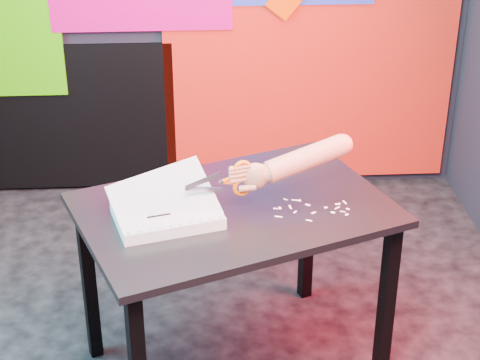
{
  "coord_description": "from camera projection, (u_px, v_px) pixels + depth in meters",
  "views": [
    {
      "loc": [
        0.02,
        -2.68,
        2.21
      ],
      "look_at": [
        0.17,
        -0.13,
        0.87
      ],
      "focal_mm": 60.0,
      "sensor_mm": 36.0,
      "label": 1
    }
  ],
  "objects": [
    {
      "name": "work_table",
      "position": [
        234.0,
        229.0,
        3.0
      ],
      "size": [
        1.31,
        1.1,
        0.75
      ],
      "rotation": [
        0.0,
        0.0,
        0.38
      ],
      "color": "black",
      "rests_on": "ground"
    },
    {
      "name": "hand_forearm",
      "position": [
        297.0,
        161.0,
        2.94
      ],
      "size": [
        0.46,
        0.18,
        0.16
      ],
      "rotation": [
        0.0,
        0.0,
        0.31
      ],
      "color": "tan",
      "rests_on": "work_table"
    },
    {
      "name": "scissors",
      "position": [
        238.0,
        179.0,
        2.88
      ],
      "size": [
        0.25,
        0.09,
        0.14
      ],
      "rotation": [
        0.0,
        0.0,
        0.31
      ],
      "color": "#B0B4C6",
      "rests_on": "printout_stack"
    },
    {
      "name": "paper_clippings",
      "position": [
        312.0,
        208.0,
        2.94
      ],
      "size": [
        0.28,
        0.18,
        0.0
      ],
      "color": "white",
      "rests_on": "work_table"
    },
    {
      "name": "backdrop",
      "position": [
        201.0,
        28.0,
        4.25
      ],
      "size": [
        2.88,
        0.05,
        2.08
      ],
      "color": "red",
      "rests_on": "ground"
    },
    {
      "name": "printout_stack",
      "position": [
        167.0,
        214.0,
        2.86
      ],
      "size": [
        0.43,
        0.35,
        0.19
      ],
      "rotation": [
        0.0,
        0.0,
        0.27
      ],
      "color": "silver",
      "rests_on": "work_table"
    },
    {
      "name": "room",
      "position": [
        188.0,
        41.0,
        2.77
      ],
      "size": [
        3.01,
        3.01,
        2.71
      ],
      "color": "black",
      "rests_on": "ground"
    }
  ]
}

